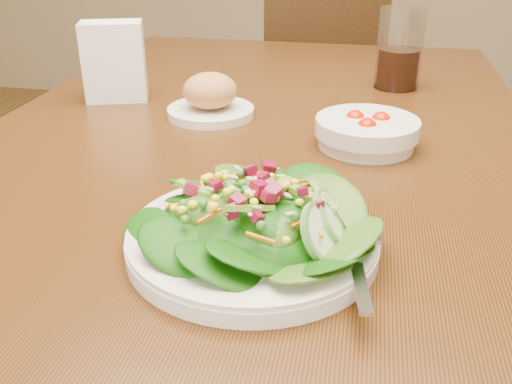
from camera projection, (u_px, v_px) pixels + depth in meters
The scene contains 7 objects.
dining_table at pixel (257, 186), 0.97m from camera, with size 0.90×1.40×0.75m.
chair_far at pixel (317, 106), 1.98m from camera, with size 0.48×0.48×0.87m.
salad_plate at pixel (261, 226), 0.59m from camera, with size 0.27×0.27×0.08m.
bread_plate at pixel (210, 99), 0.98m from camera, with size 0.15×0.15×0.08m.
tomato_bowl at pixel (367, 132), 0.86m from camera, with size 0.16×0.16×0.05m.
drinking_glass at pixel (399, 55), 1.13m from camera, with size 0.09×0.09×0.16m.
napkin_holder at pixel (114, 59), 1.05m from camera, with size 0.12×0.09×0.14m.
Camera 1 is at (0.17, -0.86, 1.07)m, focal length 40.00 mm.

